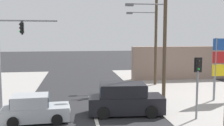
# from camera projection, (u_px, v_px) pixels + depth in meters

# --- Properties ---
(lane_dash_mid) EXTENTS (0.20, 2.40, 0.01)m
(lane_dash_mid) POSITION_uv_depth(u_px,v_px,m) (97.00, 122.00, 14.60)
(lane_dash_mid) COLOR silver
(lane_dash_mid) RESTS_ON ground
(lane_dash_far) EXTENTS (0.20, 2.40, 0.01)m
(lane_dash_far) POSITION_uv_depth(u_px,v_px,m) (91.00, 100.00, 19.52)
(lane_dash_far) COLOR silver
(lane_dash_far) RESTS_ON ground
(utility_pole_midground_right) EXTENTS (3.78, 0.31, 9.68)m
(utility_pole_midground_right) POSITION_uv_depth(u_px,v_px,m) (163.00, 30.00, 18.64)
(utility_pole_midground_right) COLOR #4C3D2B
(utility_pole_midground_right) RESTS_ON ground
(utility_pole_background_right) EXTENTS (3.78, 0.32, 9.65)m
(utility_pole_background_right) POSITION_uv_depth(u_px,v_px,m) (155.00, 31.00, 25.01)
(utility_pole_background_right) COLOR #4C3D2B
(utility_pole_background_right) RESTS_ON ground
(traffic_signal_mast) EXTENTS (3.69, 0.44, 6.00)m
(traffic_signal_mast) POSITION_uv_depth(u_px,v_px,m) (8.00, 51.00, 16.25)
(traffic_signal_mast) COLOR slate
(traffic_signal_mast) RESTS_ON ground
(pedestal_signal_right_kerb) EXTENTS (0.44, 0.30, 3.56)m
(pedestal_signal_right_kerb) POSITION_uv_depth(u_px,v_px,m) (198.00, 78.00, 14.76)
(pedestal_signal_right_kerb) COLOR slate
(pedestal_signal_right_kerb) RESTS_ON ground
(shopfront_wall_far) EXTENTS (12.00, 1.00, 3.60)m
(shopfront_wall_far) POSITION_uv_depth(u_px,v_px,m) (186.00, 63.00, 28.81)
(shopfront_wall_far) COLOR gray
(shopfront_wall_far) RESTS_ON ground
(suv_oncoming_near) EXTENTS (4.65, 2.30, 1.90)m
(suv_oncoming_near) POSITION_uv_depth(u_px,v_px,m) (125.00, 100.00, 15.92)
(suv_oncoming_near) COLOR black
(suv_oncoming_near) RESTS_ON ground
(hatchback_crossing_left) EXTENTS (3.72, 1.95, 1.53)m
(hatchback_crossing_left) POSITION_uv_depth(u_px,v_px,m) (35.00, 110.00, 14.47)
(hatchback_crossing_left) COLOR #A3A8AD
(hatchback_crossing_left) RESTS_ON ground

